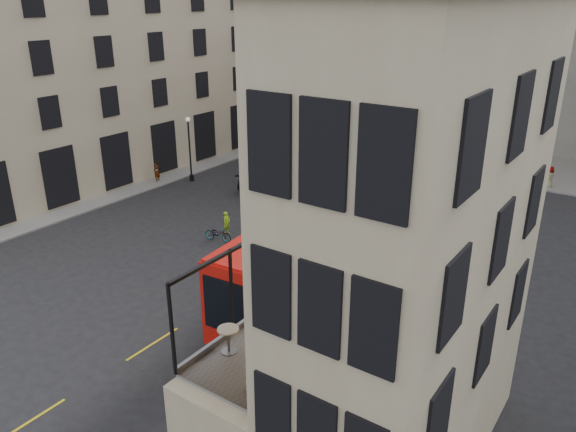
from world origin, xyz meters
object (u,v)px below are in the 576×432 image
Objects in this scene: car_a at (313,175)px; cafe_table_near at (228,336)px; pedestrian_a at (293,134)px; cafe_chair_c at (342,317)px; cafe_chair_d at (375,279)px; traffic_light_near at (316,217)px; traffic_light_far at (281,132)px; cafe_table_mid at (308,283)px; cafe_chair_a at (266,376)px; street_lamp_a at (190,153)px; bus_far at (311,143)px; pedestrian_e at (157,172)px; cafe_table_far at (331,261)px; pedestrian_c at (412,158)px; car_b at (405,196)px; bus_near at (292,258)px; car_c at (268,180)px; cyclist at (227,223)px; pedestrian_b at (368,145)px; cafe_chair_b at (329,326)px; pedestrian_d at (550,177)px; bicycle at (218,234)px; street_lamp_b at (397,133)px.

cafe_table_near is (13.98, -26.71, 4.47)m from car_a.
pedestrian_a is 42.06m from cafe_chair_c.
traffic_light_near is at bearing 131.93° from cafe_chair_d.
cafe_table_mid is (20.66, -27.17, 2.68)m from traffic_light_far.
cafe_chair_a is at bearing -89.27° from cafe_chair_d.
bus_far is at bearing 52.81° from street_lamp_a.
street_lamp_a reaches higher than pedestrian_e.
cafe_chair_d is (1.83, 0.03, -0.24)m from cafe_table_far.
cafe_table_far reaches higher than pedestrian_c.
street_lamp_a is 3.16m from pedestrian_e.
bus_far is at bearing 123.74° from traffic_light_near.
traffic_light_far is 0.88× the size of car_b.
cafe_chair_a reaches higher than cafe_table_far.
cafe_table_far is (4.45, -3.80, 2.65)m from bus_near.
cafe_table_far is at bearing 126.72° from cafe_chair_c.
cyclist is at bearing 126.48° from car_c.
pedestrian_b is 2.53× the size of cafe_chair_b.
cafe_table_mid reaches higher than car_c.
traffic_light_near reaches higher than car_a.
car_c is 6.67× the size of cafe_table_mid.
cafe_chair_a is (-0.38, -36.91, 3.99)m from pedestrian_d.
cafe_table_mid is at bearing 109.80° from cafe_chair_a.
cafe_chair_c is (2.03, 3.24, -0.28)m from cafe_table_near.
pedestrian_e is 1.89× the size of cafe_chair_d.
traffic_light_far reaches higher than pedestrian_c.
pedestrian_c is at bearing 58.96° from pedestrian_d.
pedestrian_a is at bearing 123.56° from cafe_chair_a.
bicycle is 15.27m from cafe_table_far.
bus_near is at bearing 149.00° from cafe_chair_d.
pedestrian_e is (-13.00, -17.95, -1.47)m from street_lamp_b.
traffic_light_far is at bearing 131.19° from traffic_light_near.
bus_far is 13.40× the size of cafe_table_near.
bus_near is at bearing 88.11° from pedestrian_c.
traffic_light_near is at bearing -98.71° from pedestrian_b.
bus_near is 6.23× the size of pedestrian_d.
cafe_chair_b is at bearing -33.88° from car_a.
pedestrian_c is at bearing 106.90° from cafe_chair_a.
pedestrian_d is at bearing 173.56° from pedestrian_c.
bus_near is at bearing -32.45° from street_lamp_a.
pedestrian_d is (16.35, -0.42, -0.07)m from pedestrian_b.
traffic_light_near is 2.10× the size of bicycle.
street_lamp_b is at bearing -12.57° from pedestrian_a.
cyclist is at bearing -34.84° from street_lamp_a.
cafe_table_mid reaches higher than traffic_light_far.
pedestrian_a is (-10.08, 22.19, 0.07)m from cyclist.
bicycle is (1.35, -13.26, -0.19)m from car_a.
traffic_light_far is 4.71× the size of cafe_table_near.
cafe_chair_c reaches higher than cafe_table_near.
pedestrian_c is at bearing 97.21° from traffic_light_near.
cafe_table_near is 1.05× the size of cafe_table_mid.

